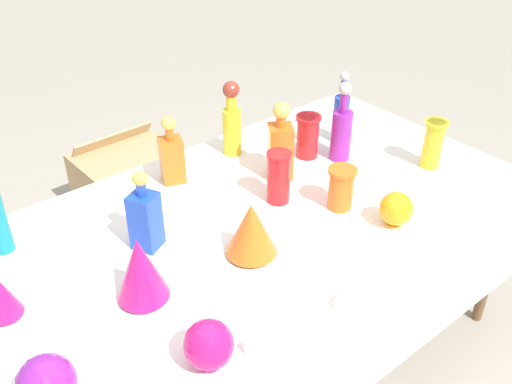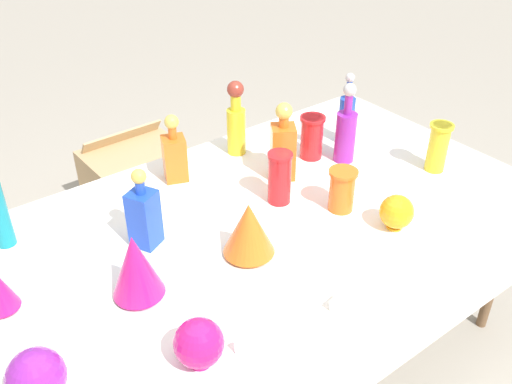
{
  "view_description": "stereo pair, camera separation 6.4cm",
  "coord_description": "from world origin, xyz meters",
  "px_view_note": "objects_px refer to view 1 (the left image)",
  "views": [
    {
      "loc": [
        -1.06,
        -1.29,
        1.96
      ],
      "look_at": [
        0.0,
        0.0,
        0.86
      ],
      "focal_mm": 40.0,
      "sensor_mm": 36.0,
      "label": 1
    },
    {
      "loc": [
        -1.01,
        -1.33,
        1.96
      ],
      "look_at": [
        0.0,
        0.0,
        0.86
      ],
      "focal_mm": 40.0,
      "sensor_mm": 36.0,
      "label": 2
    }
  ],
  "objects_px": {
    "slender_vase_1": "(341,187)",
    "fluted_vase_0": "(140,269)",
    "fluted_vase_1": "(0,295)",
    "round_bowl_2": "(46,384)",
    "tall_bottle_2": "(341,115)",
    "square_decanter_2": "(280,146)",
    "fluted_vase_2": "(251,229)",
    "slender_vase_3": "(433,142)",
    "slender_vase_2": "(279,176)",
    "cardboard_box_behind_left": "(128,182)",
    "square_decanter_0": "(145,217)",
    "tall_bottle_0": "(232,122)",
    "round_bowl_1": "(396,209)",
    "slender_vase_0": "(308,135)",
    "tall_bottle_1": "(342,130)",
    "square_decanter_1": "(172,156)",
    "round_bowl_0": "(209,345)"
  },
  "relations": [
    {
      "from": "slender_vase_2",
      "to": "round_bowl_1",
      "type": "relative_size",
      "value": 1.59
    },
    {
      "from": "fluted_vase_0",
      "to": "cardboard_box_behind_left",
      "type": "xyz_separation_m",
      "value": [
        0.67,
        1.46,
        -0.68
      ]
    },
    {
      "from": "tall_bottle_1",
      "to": "slender_vase_2",
      "type": "height_order",
      "value": "tall_bottle_1"
    },
    {
      "from": "tall_bottle_0",
      "to": "round_bowl_2",
      "type": "bearing_deg",
      "value": -146.86
    },
    {
      "from": "fluted_vase_2",
      "to": "slender_vase_3",
      "type": "bearing_deg",
      "value": -1.42
    },
    {
      "from": "square_decanter_1",
      "to": "square_decanter_2",
      "type": "height_order",
      "value": "square_decanter_2"
    },
    {
      "from": "square_decanter_2",
      "to": "slender_vase_1",
      "type": "xyz_separation_m",
      "value": [
        0.02,
        -0.31,
        -0.05
      ]
    },
    {
      "from": "square_decanter_0",
      "to": "cardboard_box_behind_left",
      "type": "distance_m",
      "value": 1.52
    },
    {
      "from": "fluted_vase_1",
      "to": "round_bowl_2",
      "type": "height_order",
      "value": "fluted_vase_1"
    },
    {
      "from": "square_decanter_1",
      "to": "fluted_vase_0",
      "type": "bearing_deg",
      "value": -130.03
    },
    {
      "from": "square_decanter_0",
      "to": "tall_bottle_2",
      "type": "bearing_deg",
      "value": 6.33
    },
    {
      "from": "tall_bottle_0",
      "to": "square_decanter_1",
      "type": "relative_size",
      "value": 1.17
    },
    {
      "from": "tall_bottle_1",
      "to": "fluted_vase_2",
      "type": "distance_m",
      "value": 0.73
    },
    {
      "from": "tall_bottle_1",
      "to": "slender_vase_0",
      "type": "height_order",
      "value": "tall_bottle_1"
    },
    {
      "from": "square_decanter_1",
      "to": "slender_vase_0",
      "type": "bearing_deg",
      "value": -19.63
    },
    {
      "from": "tall_bottle_1",
      "to": "square_decanter_0",
      "type": "relative_size",
      "value": 1.18
    },
    {
      "from": "slender_vase_3",
      "to": "slender_vase_0",
      "type": "bearing_deg",
      "value": 130.83
    },
    {
      "from": "tall_bottle_2",
      "to": "fluted_vase_1",
      "type": "distance_m",
      "value": 1.53
    },
    {
      "from": "square_decanter_1",
      "to": "round_bowl_1",
      "type": "xyz_separation_m",
      "value": [
        0.44,
        -0.75,
        -0.04
      ]
    },
    {
      "from": "tall_bottle_0",
      "to": "square_decanter_1",
      "type": "bearing_deg",
      "value": -174.97
    },
    {
      "from": "slender_vase_0",
      "to": "slender_vase_3",
      "type": "height_order",
      "value": "slender_vase_3"
    },
    {
      "from": "tall_bottle_0",
      "to": "square_decanter_0",
      "type": "bearing_deg",
      "value": -151.62
    },
    {
      "from": "square_decanter_2",
      "to": "round_bowl_0",
      "type": "xyz_separation_m",
      "value": [
        -0.77,
        -0.59,
        -0.06
      ]
    },
    {
      "from": "slender_vase_1",
      "to": "slender_vase_3",
      "type": "distance_m",
      "value": 0.5
    },
    {
      "from": "slender_vase_3",
      "to": "fluted_vase_1",
      "type": "bearing_deg",
      "value": 171.3
    },
    {
      "from": "fluted_vase_2",
      "to": "fluted_vase_1",
      "type": "bearing_deg",
      "value": 162.38
    },
    {
      "from": "square_decanter_1",
      "to": "fluted_vase_2",
      "type": "bearing_deg",
      "value": -95.34
    },
    {
      "from": "square_decanter_1",
      "to": "fluted_vase_0",
      "type": "xyz_separation_m",
      "value": [
        -0.43,
        -0.51,
        0.0
      ]
    },
    {
      "from": "tall_bottle_2",
      "to": "slender_vase_1",
      "type": "height_order",
      "value": "tall_bottle_2"
    },
    {
      "from": "slender_vase_1",
      "to": "slender_vase_3",
      "type": "height_order",
      "value": "slender_vase_3"
    },
    {
      "from": "round_bowl_2",
      "to": "cardboard_box_behind_left",
      "type": "relative_size",
      "value": 0.27
    },
    {
      "from": "slender_vase_2",
      "to": "fluted_vase_0",
      "type": "bearing_deg",
      "value": -168.02
    },
    {
      "from": "tall_bottle_2",
      "to": "fluted_vase_0",
      "type": "relative_size",
      "value": 1.47
    },
    {
      "from": "slender_vase_1",
      "to": "slender_vase_2",
      "type": "relative_size",
      "value": 0.8
    },
    {
      "from": "round_bowl_2",
      "to": "cardboard_box_behind_left",
      "type": "distance_m",
      "value": 2.04
    },
    {
      "from": "round_bowl_1",
      "to": "slender_vase_2",
      "type": "bearing_deg",
      "value": 120.0
    },
    {
      "from": "tall_bottle_0",
      "to": "square_decanter_2",
      "type": "xyz_separation_m",
      "value": [
        0.03,
        -0.27,
        -0.01
      ]
    },
    {
      "from": "fluted_vase_1",
      "to": "fluted_vase_2",
      "type": "bearing_deg",
      "value": -17.62
    },
    {
      "from": "slender_vase_1",
      "to": "cardboard_box_behind_left",
      "type": "bearing_deg",
      "value": 95.01
    },
    {
      "from": "fluted_vase_2",
      "to": "round_bowl_0",
      "type": "xyz_separation_m",
      "value": [
        -0.37,
        -0.28,
        -0.03
      ]
    },
    {
      "from": "square_decanter_2",
      "to": "slender_vase_3",
      "type": "xyz_separation_m",
      "value": [
        0.53,
        -0.33,
        -0.03
      ]
    },
    {
      "from": "slender_vase_0",
      "to": "slender_vase_1",
      "type": "distance_m",
      "value": 0.39
    },
    {
      "from": "slender_vase_0",
      "to": "slender_vase_3",
      "type": "distance_m",
      "value": 0.51
    },
    {
      "from": "tall_bottle_2",
      "to": "tall_bottle_0",
      "type": "bearing_deg",
      "value": 153.95
    },
    {
      "from": "slender_vase_1",
      "to": "fluted_vase_0",
      "type": "distance_m",
      "value": 0.8
    },
    {
      "from": "slender_vase_2",
      "to": "tall_bottle_0",
      "type": "bearing_deg",
      "value": 77.1
    },
    {
      "from": "square_decanter_2",
      "to": "fluted_vase_2",
      "type": "distance_m",
      "value": 0.51
    },
    {
      "from": "fluted_vase_1",
      "to": "cardboard_box_behind_left",
      "type": "relative_size",
      "value": 0.28
    },
    {
      "from": "tall_bottle_0",
      "to": "round_bowl_1",
      "type": "bearing_deg",
      "value": -80.87
    },
    {
      "from": "square_decanter_0",
      "to": "fluted_vase_2",
      "type": "relative_size",
      "value": 1.47
    }
  ]
}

